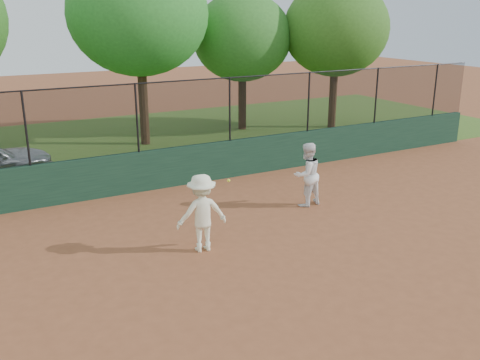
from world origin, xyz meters
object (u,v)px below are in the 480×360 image
player_main (202,213)px  tree_4 (336,29)px  player_second (307,174)px  tree_2 (139,14)px  tree_3 (242,38)px

player_main → tree_4: size_ratio=0.27×
tree_4 → player_second: bearing=-131.5°
player_main → tree_2: 11.27m
tree_3 → tree_4: 4.17m
player_main → tree_4: bearing=40.7°
tree_3 → player_main: bearing=-122.7°
player_main → player_second: bearing=19.0°
tree_2 → player_second: bearing=-80.2°
tree_2 → tree_3: (4.81, 0.65, -0.98)m
player_second → tree_2: tree_2 is taller
player_second → tree_3: size_ratio=0.30×
player_main → tree_2: bearing=78.0°
tree_3 → tree_4: bearing=-22.5°
tree_4 → tree_3: bearing=157.5°
player_second → tree_4: tree_4 is taller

